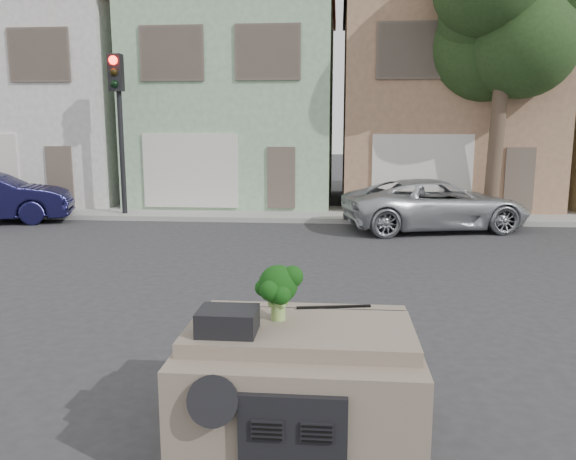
# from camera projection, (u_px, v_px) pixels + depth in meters

# --- Properties ---
(ground_plane) EXTENTS (120.00, 120.00, 0.00)m
(ground_plane) POSITION_uv_depth(u_px,v_px,m) (315.00, 326.00, 8.04)
(ground_plane) COLOR #303033
(ground_plane) RESTS_ON ground
(sidewalk) EXTENTS (40.00, 3.00, 0.15)m
(sidewalk) POSITION_uv_depth(u_px,v_px,m) (328.00, 214.00, 18.32)
(sidewalk) COLOR gray
(sidewalk) RESTS_ON ground
(townhouse_white) EXTENTS (7.20, 8.20, 7.55)m
(townhouse_white) POSITION_uv_depth(u_px,v_px,m) (58.00, 105.00, 22.56)
(townhouse_white) COLOR silver
(townhouse_white) RESTS_ON ground
(townhouse_mint) EXTENTS (7.20, 8.20, 7.55)m
(townhouse_mint) POSITION_uv_depth(u_px,v_px,m) (242.00, 104.00, 21.90)
(townhouse_mint) COLOR #91B68F
(townhouse_mint) RESTS_ON ground
(townhouse_tan) EXTENTS (7.20, 8.20, 7.55)m
(townhouse_tan) POSITION_uv_depth(u_px,v_px,m) (437.00, 103.00, 21.25)
(townhouse_tan) COLOR #987155
(townhouse_tan) RESTS_ON ground
(silver_pickup) EXTENTS (5.54, 3.49, 1.43)m
(silver_pickup) POSITION_uv_depth(u_px,v_px,m) (435.00, 230.00, 15.85)
(silver_pickup) COLOR #AEB1B6
(silver_pickup) RESTS_ON ground
(traffic_signal) EXTENTS (0.40, 0.40, 5.10)m
(traffic_signal) POSITION_uv_depth(u_px,v_px,m) (120.00, 137.00, 17.48)
(traffic_signal) COLOR black
(traffic_signal) RESTS_ON ground
(tree_near) EXTENTS (4.40, 4.00, 8.50)m
(tree_near) POSITION_uv_depth(u_px,v_px,m) (500.00, 79.00, 16.47)
(tree_near) COLOR #223C19
(tree_near) RESTS_ON ground
(car_dashboard) EXTENTS (2.00, 1.80, 1.12)m
(car_dashboard) POSITION_uv_depth(u_px,v_px,m) (301.00, 381.00, 5.00)
(car_dashboard) COLOR #746556
(car_dashboard) RESTS_ON ground
(instrument_hump) EXTENTS (0.48, 0.38, 0.20)m
(instrument_hump) POSITION_uv_depth(u_px,v_px,m) (228.00, 321.00, 4.59)
(instrument_hump) COLOR black
(instrument_hump) RESTS_ON car_dashboard
(wiper_arm) EXTENTS (0.69, 0.15, 0.02)m
(wiper_arm) POSITION_uv_depth(u_px,v_px,m) (334.00, 307.00, 5.24)
(wiper_arm) COLOR black
(wiper_arm) RESTS_ON car_dashboard
(broccoli) EXTENTS (0.49, 0.49, 0.50)m
(broccoli) POSITION_uv_depth(u_px,v_px,m) (278.00, 292.00, 4.88)
(broccoli) COLOR black
(broccoli) RESTS_ON car_dashboard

